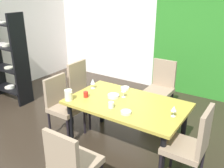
{
  "coord_description": "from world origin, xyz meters",
  "views": [
    {
      "loc": [
        2.12,
        -2.5,
        2.21
      ],
      "look_at": [
        0.24,
        0.39,
        0.85
      ],
      "focal_mm": 40.0,
      "sensor_mm": 36.0,
      "label": 1
    }
  ],
  "objects": [
    {
      "name": "display_shelf",
      "position": [
        -2.23,
        0.35,
        0.89
      ],
      "size": [
        0.91,
        0.34,
        1.77
      ],
      "color": "black",
      "rests_on": "ground_plane"
    },
    {
      "name": "wine_glass_north",
      "position": [
        1.27,
        0.18,
        0.82
      ],
      "size": [
        0.07,
        0.07,
        0.14
      ],
      "color": "silver",
      "rests_on": "dining_table"
    },
    {
      "name": "chair_left_far",
      "position": [
        -0.4,
        0.47,
        0.58
      ],
      "size": [
        0.45,
        0.44,
        1.05
      ],
      "rotation": [
        0.0,
        0.0,
        -1.57
      ],
      "color": "gray",
      "rests_on": "ground_plane"
    },
    {
      "name": "chair_head_far",
      "position": [
        0.6,
        1.43,
        0.56
      ],
      "size": [
        0.44,
        0.45,
        1.0
      ],
      "rotation": [
        0.0,
        0.0,
        3.14
      ],
      "color": "gray",
      "rests_on": "ground_plane"
    },
    {
      "name": "pitcher_right",
      "position": [
        -0.12,
        -0.17,
        0.79
      ],
      "size": [
        0.12,
        0.11,
        0.16
      ],
      "color": "#EDEECB",
      "rests_on": "dining_table"
    },
    {
      "name": "chair_left_near",
      "position": [
        -0.39,
        -0.04,
        0.54
      ],
      "size": [
        0.45,
        0.44,
        0.95
      ],
      "rotation": [
        0.0,
        0.0,
        -1.57
      ],
      "color": "gray",
      "rests_on": "ground_plane"
    },
    {
      "name": "ground_plane",
      "position": [
        0.0,
        0.0,
        -0.01
      ],
      "size": [
        5.67,
        5.39,
        0.02
      ],
      "primitive_type": "cube",
      "color": "#31271D"
    },
    {
      "name": "chair_right_near",
      "position": [
        1.59,
        -0.04,
        0.56
      ],
      "size": [
        0.44,
        0.44,
        1.02
      ],
      "rotation": [
        0.0,
        0.0,
        1.57
      ],
      "color": "gray",
      "rests_on": "ground_plane"
    },
    {
      "name": "cup_center",
      "position": [
        0.01,
        0.04,
        0.75
      ],
      "size": [
        0.07,
        0.07,
        0.08
      ],
      "primitive_type": "cylinder",
      "color": "red",
      "rests_on": "dining_table"
    },
    {
      "name": "dining_table",
      "position": [
        0.59,
        0.21,
        0.63
      ],
      "size": [
        1.62,
        0.98,
        0.71
      ],
      "color": "#B39D3B",
      "rests_on": "ground_plane"
    },
    {
      "name": "wine_glass_west",
      "position": [
        -0.1,
        0.36,
        0.82
      ],
      "size": [
        0.07,
        0.07,
        0.16
      ],
      "color": "silver",
      "rests_on": "dining_table"
    },
    {
      "name": "chair_head_near",
      "position": [
        0.64,
        -0.99,
        0.53
      ],
      "size": [
        0.44,
        0.44,
        0.93
      ],
      "color": "gray",
      "rests_on": "ground_plane"
    },
    {
      "name": "back_panel_interior",
      "position": [
        -1.46,
        2.65,
        1.35
      ],
      "size": [
        2.75,
        0.1,
        2.69
      ],
      "primitive_type": "cube",
      "color": "white",
      "rests_on": "ground_plane"
    },
    {
      "name": "serving_bowl_front",
      "position": [
        0.35,
        0.25,
        0.73
      ],
      "size": [
        0.17,
        0.17,
        0.04
      ],
      "primitive_type": "cylinder",
      "color": "silver",
      "rests_on": "dining_table"
    },
    {
      "name": "serving_bowl_rear",
      "position": [
        0.75,
        -0.08,
        0.73
      ],
      "size": [
        0.14,
        0.14,
        0.04
      ],
      "primitive_type": "cylinder",
      "color": "beige",
      "rests_on": "dining_table"
    },
    {
      "name": "cup_corner",
      "position": [
        0.5,
        -0.04,
        0.75
      ],
      "size": [
        0.07,
        0.07,
        0.08
      ],
      "primitive_type": "cylinder",
      "color": "silver",
      "rests_on": "dining_table"
    },
    {
      "name": "serving_bowl_south",
      "position": [
        0.34,
        0.6,
        0.73
      ],
      "size": [
        0.13,
        0.13,
        0.04
      ],
      "primitive_type": "cylinder",
      "color": "white",
      "rests_on": "dining_table"
    },
    {
      "name": "wine_glass_left",
      "position": [
        0.47,
        0.34,
        0.83
      ],
      "size": [
        0.07,
        0.07,
        0.16
      ],
      "color": "silver",
      "rests_on": "dining_table"
    }
  ]
}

